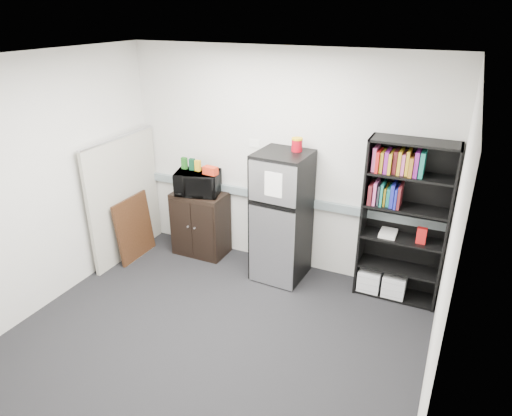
% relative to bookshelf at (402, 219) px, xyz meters
% --- Properties ---
extents(floor, '(4.00, 4.00, 0.00)m').
position_rel_bookshelf_xyz_m(floor, '(-1.51, -1.57, -0.97)').
color(floor, black).
rests_on(floor, ground).
extents(wall_back, '(4.00, 0.02, 2.70)m').
position_rel_bookshelf_xyz_m(wall_back, '(-1.51, 0.18, 0.38)').
color(wall_back, silver).
rests_on(wall_back, floor).
extents(wall_right, '(0.02, 3.50, 2.70)m').
position_rel_bookshelf_xyz_m(wall_right, '(0.49, -1.57, 0.38)').
color(wall_right, silver).
rests_on(wall_right, floor).
extents(wall_left, '(0.02, 3.50, 2.70)m').
position_rel_bookshelf_xyz_m(wall_left, '(-3.51, -1.57, 0.38)').
color(wall_left, silver).
rests_on(wall_left, floor).
extents(ceiling, '(4.00, 3.50, 0.02)m').
position_rel_bookshelf_xyz_m(ceiling, '(-1.51, -1.57, 1.73)').
color(ceiling, white).
rests_on(ceiling, wall_back).
extents(electrical_raceway, '(3.92, 0.05, 0.10)m').
position_rel_bookshelf_xyz_m(electrical_raceway, '(-1.51, 0.15, -0.07)').
color(electrical_raceway, gray).
rests_on(electrical_raceway, wall_back).
extents(wall_note, '(0.14, 0.00, 0.10)m').
position_rel_bookshelf_xyz_m(wall_note, '(-1.86, 0.18, 0.58)').
color(wall_note, white).
rests_on(wall_note, wall_back).
extents(bookshelf, '(0.90, 0.34, 1.85)m').
position_rel_bookshelf_xyz_m(bookshelf, '(0.00, 0.00, 0.00)').
color(bookshelf, black).
rests_on(bookshelf, floor).
extents(cubicle_partition, '(0.06, 1.30, 1.62)m').
position_rel_bookshelf_xyz_m(cubicle_partition, '(-3.41, -0.49, -0.16)').
color(cubicle_partition, '#ABA898').
rests_on(cubicle_partition, floor).
extents(cabinet, '(0.69, 0.46, 0.86)m').
position_rel_bookshelf_xyz_m(cabinet, '(-2.54, -0.07, -0.54)').
color(cabinet, black).
rests_on(cabinet, floor).
extents(microwave, '(0.63, 0.51, 0.30)m').
position_rel_bookshelf_xyz_m(microwave, '(-2.54, -0.08, 0.04)').
color(microwave, black).
rests_on(microwave, cabinet).
extents(snack_box_a, '(0.07, 0.05, 0.15)m').
position_rel_bookshelf_xyz_m(snack_box_a, '(-2.75, -0.05, 0.27)').
color(snack_box_a, '#1C5A19').
rests_on(snack_box_a, microwave).
extents(snack_box_b, '(0.08, 0.06, 0.15)m').
position_rel_bookshelf_xyz_m(snack_box_b, '(-2.63, -0.05, 0.27)').
color(snack_box_b, '#0B341D').
rests_on(snack_box_b, microwave).
extents(snack_box_c, '(0.07, 0.06, 0.14)m').
position_rel_bookshelf_xyz_m(snack_box_c, '(-2.55, -0.05, 0.26)').
color(snack_box_c, gold).
rests_on(snack_box_c, microwave).
extents(snack_bag, '(0.19, 0.12, 0.10)m').
position_rel_bookshelf_xyz_m(snack_bag, '(-2.33, -0.10, 0.24)').
color(snack_bag, red).
rests_on(snack_bag, microwave).
extents(refrigerator, '(0.63, 0.65, 1.58)m').
position_rel_bookshelf_xyz_m(refrigerator, '(-1.35, -0.15, -0.18)').
color(refrigerator, black).
rests_on(refrigerator, floor).
extents(coffee_can, '(0.13, 0.13, 0.17)m').
position_rel_bookshelf_xyz_m(coffee_can, '(-1.24, -0.02, 0.70)').
color(coffee_can, '#9E0714').
rests_on(coffee_can, refrigerator).
extents(framed_poster, '(0.12, 0.65, 0.84)m').
position_rel_bookshelf_xyz_m(framed_poster, '(-3.28, -0.52, -0.55)').
color(framed_poster, black).
rests_on(framed_poster, floor).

